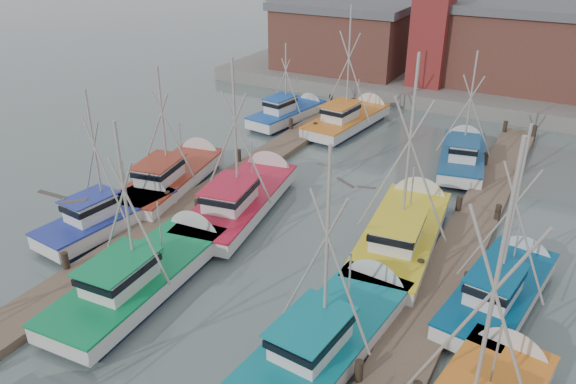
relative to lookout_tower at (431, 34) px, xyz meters
The scene contains 19 objects.
ground 33.52m from the lookout_tower, 86.53° to the right, with size 260.00×260.00×0.00m, color #4F5F5C.
dock_left 29.87m from the lookout_tower, 99.80° to the right, with size 2.30×46.00×1.50m.
dock_right 30.79m from the lookout_tower, 72.73° to the right, with size 2.30×46.00×1.50m.
quay 6.67m from the lookout_tower, 63.43° to the left, with size 44.00×16.00×1.20m, color slate.
shed_left 9.30m from the lookout_tower, 167.47° to the left, with size 12.72×8.48×6.20m.
shed_center 8.99m from the lookout_tower, 26.57° to the left, with size 14.84×9.54×6.90m.
lookout_tower is the anchor object (origin of this frame).
boat_4 34.22m from the lookout_tower, 93.84° to the right, with size 3.64×10.00×8.70m.
boat_5 34.41m from the lookout_tower, 79.20° to the right, with size 3.83×9.81×9.21m.
boat_6 31.81m from the lookout_tower, 103.50° to the right, with size 3.31×8.22×8.06m.
boat_8 26.30m from the lookout_tower, 95.64° to the right, with size 4.69×10.54×9.48m.
boat_9 26.30m from the lookout_tower, 75.88° to the right, with size 4.25×10.50×10.50m.
boat_10 26.87m from the lookout_tower, 107.03° to the right, with size 4.50×9.78×8.25m.
boat_11 30.31m from the lookout_tower, 67.62° to the right, with size 3.77×8.71×8.73m.
boat_12 11.87m from the lookout_tower, 104.50° to the right, with size 3.96×9.62×9.92m.
boat_13 15.99m from the lookout_tower, 64.71° to the right, with size 4.07×8.79×8.20m.
boat_14 14.48m from the lookout_tower, 122.97° to the right, with size 3.52×8.12×6.76m.
gull_near 40.28m from the lookout_tower, 87.81° to the right, with size 1.54×0.66×0.24m.
gull_far 32.31m from the lookout_tower, 78.89° to the right, with size 1.55×0.65×0.24m.
Camera 1 is at (10.78, -15.66, 14.48)m, focal length 35.00 mm.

